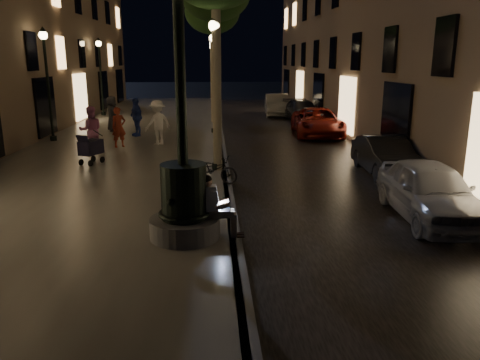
{
  "coord_description": "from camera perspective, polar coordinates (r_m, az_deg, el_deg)",
  "views": [
    {
      "loc": [
        -0.44,
        -6.86,
        3.64
      ],
      "look_at": [
        0.17,
        3.0,
        1.11
      ],
      "focal_mm": 35.0,
      "sensor_mm": 36.0,
      "label": 1
    }
  ],
  "objects": [
    {
      "name": "pedestrian_red",
      "position": [
        19.65,
        -14.56,
        6.24
      ],
      "size": [
        0.7,
        0.63,
        1.61
      ],
      "primitive_type": "imported",
      "rotation": [
        0.0,
        0.0,
        0.54
      ],
      "color": "#B53C24",
      "rests_on": "promenade"
    },
    {
      "name": "lamp_left_b",
      "position": [
        22.0,
        -22.51,
        12.28
      ],
      "size": [
        0.36,
        0.36,
        4.81
      ],
      "color": "black",
      "rests_on": "promenade"
    },
    {
      "name": "car_rear",
      "position": [
        29.13,
        7.58,
        8.35
      ],
      "size": [
        2.05,
        4.46,
        1.26
      ],
      "primitive_type": "imported",
      "rotation": [
        0.0,
        0.0,
        0.06
      ],
      "color": "#2E2D32",
      "rests_on": "ground"
    },
    {
      "name": "curb_strip",
      "position": [
        22.15,
        -2.35,
        5.19
      ],
      "size": [
        0.25,
        45.0,
        0.2
      ],
      "primitive_type": "cube",
      "color": "#59595B",
      "rests_on": "ground"
    },
    {
      "name": "lamp_curb_c",
      "position": [
        30.87,
        -3.36,
        13.63
      ],
      "size": [
        0.36,
        0.36,
        4.81
      ],
      "color": "black",
      "rests_on": "promenade"
    },
    {
      "name": "lamp_curb_d",
      "position": [
        38.87,
        -3.42,
        13.79
      ],
      "size": [
        0.36,
        0.36,
        4.81
      ],
      "color": "black",
      "rests_on": "promenade"
    },
    {
      "name": "car_front",
      "position": [
        11.81,
        22.16,
        -1.21
      ],
      "size": [
        1.85,
        4.09,
        1.36
      ],
      "primitive_type": "imported",
      "rotation": [
        0.0,
        0.0,
        -0.06
      ],
      "color": "#A4A5AC",
      "rests_on": "ground"
    },
    {
      "name": "tree_third",
      "position": [
        26.98,
        -3.41,
        19.69
      ],
      "size": [
        3.0,
        3.0,
        7.2
      ],
      "color": "#6B604C",
      "rests_on": "promenade"
    },
    {
      "name": "pedestrian_white",
      "position": [
        19.89,
        -9.98,
        6.91
      ],
      "size": [
        1.36,
        1.27,
        1.85
      ],
      "primitive_type": "imported",
      "rotation": [
        0.0,
        0.0,
        3.79
      ],
      "color": "white",
      "rests_on": "promenade"
    },
    {
      "name": "pedestrian_blue",
      "position": [
        22.41,
        -12.54,
        7.52
      ],
      "size": [
        0.95,
        1.1,
        1.78
      ],
      "primitive_type": "imported",
      "rotation": [
        0.0,
        0.0,
        5.32
      ],
      "color": "#273C92",
      "rests_on": "promenade"
    },
    {
      "name": "lamp_left_c",
      "position": [
        31.64,
        -16.68,
        13.09
      ],
      "size": [
        0.36,
        0.36,
        4.81
      ],
      "color": "black",
      "rests_on": "promenade"
    },
    {
      "name": "tree_far",
      "position": [
        32.98,
        -3.32,
        19.24
      ],
      "size": [
        3.0,
        3.0,
        7.5
      ],
      "color": "#6B604C",
      "rests_on": "promenade"
    },
    {
      "name": "lamp_curb_a",
      "position": [
        14.87,
        -3.06,
        12.82
      ],
      "size": [
        0.36,
        0.36,
        4.81
      ],
      "color": "black",
      "rests_on": "promenade"
    },
    {
      "name": "pedestrian_pink",
      "position": [
        18.55,
        -17.71,
        5.82
      ],
      "size": [
        1.03,
        0.9,
        1.78
      ],
      "primitive_type": "imported",
      "rotation": [
        0.0,
        0.0,
        3.44
      ],
      "color": "#CE6DA2",
      "rests_on": "promenade"
    },
    {
      "name": "ground",
      "position": [
        22.17,
        -2.35,
        4.94
      ],
      "size": [
        120.0,
        120.0,
        0.0
      ],
      "primitive_type": "plane",
      "color": "black",
      "rests_on": "ground"
    },
    {
      "name": "car_third",
      "position": [
        23.58,
        9.42,
        6.99
      ],
      "size": [
        2.63,
        5.03,
        1.35
      ],
      "primitive_type": "imported",
      "rotation": [
        0.0,
        0.0,
        -0.08
      ],
      "color": "maroon",
      "rests_on": "ground"
    },
    {
      "name": "fountain_lamppost",
      "position": [
        9.21,
        -6.87,
        -1.02
      ],
      "size": [
        1.4,
        1.4,
        5.21
      ],
      "color": "#59595B",
      "rests_on": "promenade"
    },
    {
      "name": "seated_man_laptop",
      "position": [
        9.28,
        -3.04,
        -2.93
      ],
      "size": [
        0.9,
        0.3,
        1.27
      ],
      "color": "tan",
      "rests_on": "promenade"
    },
    {
      "name": "promenade",
      "position": [
        22.43,
        -12.66,
        4.97
      ],
      "size": [
        8.0,
        45.0,
        0.2
      ],
      "primitive_type": "cube",
      "color": "#656059",
      "rests_on": "ground"
    },
    {
      "name": "lamp_curb_b",
      "position": [
        22.87,
        -3.26,
        13.37
      ],
      "size": [
        0.36,
        0.36,
        4.81
      ],
      "color": "black",
      "rests_on": "promenade"
    },
    {
      "name": "bicycle",
      "position": [
        13.49,
        -3.26,
        1.34
      ],
      "size": [
        1.59,
        1.17,
        0.8
      ],
      "primitive_type": "imported",
      "rotation": [
        0.0,
        0.0,
        1.09
      ],
      "color": "black",
      "rests_on": "promenade"
    },
    {
      "name": "stroller",
      "position": [
        16.65,
        -17.75,
        3.8
      ],
      "size": [
        0.77,
        1.11,
        1.15
      ],
      "rotation": [
        0.0,
        0.0,
        -0.44
      ],
      "color": "black",
      "rests_on": "promenade"
    },
    {
      "name": "pedestrian_dark",
      "position": [
        24.23,
        -15.32,
        7.8
      ],
      "size": [
        0.57,
        0.86,
        1.73
      ],
      "primitive_type": "imported",
      "rotation": [
        0.0,
        0.0,
        1.55
      ],
      "color": "#313136",
      "rests_on": "promenade"
    },
    {
      "name": "car_second",
      "position": [
        15.91,
        17.33,
        2.79
      ],
      "size": [
        1.42,
        3.79,
        1.24
      ],
      "primitive_type": "imported",
      "rotation": [
        0.0,
        0.0,
        -0.03
      ],
      "color": "black",
      "rests_on": "ground"
    },
    {
      "name": "car_fifth",
      "position": [
        31.97,
        4.53,
        9.12
      ],
      "size": [
        1.86,
        4.46,
        1.44
      ],
      "primitive_type": "imported",
      "rotation": [
        0.0,
        0.0,
        -0.08
      ],
      "color": "#A9A8A4",
      "rests_on": "ground"
    },
    {
      "name": "cobble_lane",
      "position": [
        22.43,
        5.37,
        5.02
      ],
      "size": [
        6.0,
        45.0,
        0.02
      ],
      "primitive_type": "cube",
      "color": "black",
      "rests_on": "ground"
    }
  ]
}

